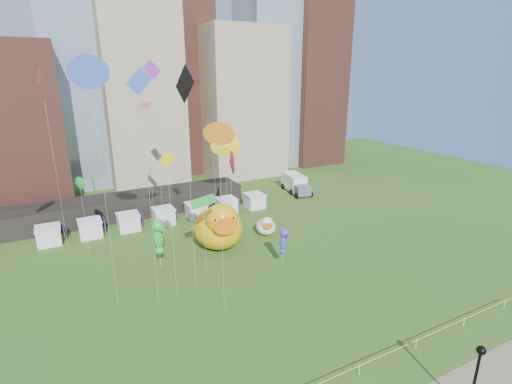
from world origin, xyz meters
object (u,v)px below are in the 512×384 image
box_truck (295,183)px  seahorse_green (158,234)px  lamppost (476,373)px  big_duck (219,226)px  seahorse_purple (284,239)px  small_duck (266,226)px

box_truck → seahorse_green: bearing=-141.5°
lamppost → box_truck: size_ratio=0.70×
big_duck → box_truck: bearing=45.7°
seahorse_purple → box_truck: bearing=51.8°
lamppost → big_duck: bearing=99.0°
seahorse_green → small_duck: bearing=0.2°
lamppost → small_duck: bearing=85.6°
big_duck → seahorse_purple: (4.67, -7.84, 0.40)m
seahorse_green → lamppost: seahorse_green is taller
seahorse_purple → lamppost: (0.16, -22.77, -0.05)m
small_duck → big_duck: bearing=-154.3°
small_duck → box_truck: (14.33, 14.61, 0.34)m
big_duck → seahorse_purple: 9.13m
small_duck → box_truck: 20.47m
big_duck → seahorse_purple: bearing=-49.2°
seahorse_purple → box_truck: size_ratio=0.61×
seahorse_purple → lamppost: lamppost is taller
small_duck → seahorse_purple: (-2.60, -8.71, 2.10)m
big_duck → lamppost: big_duck is taller
seahorse_green → lamppost: bearing=-75.1°
small_duck → seahorse_green: size_ratio=0.69×
big_duck → small_duck: big_duck is taller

